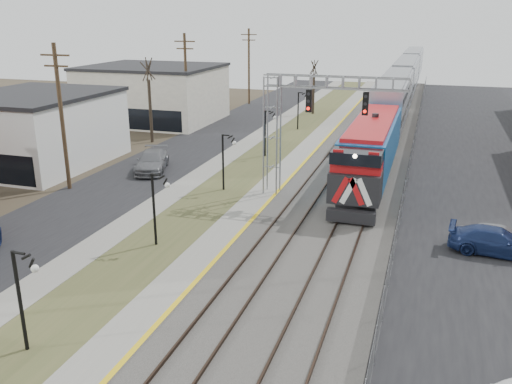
% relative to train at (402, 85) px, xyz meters
% --- Properties ---
extents(street_west, '(7.00, 120.00, 0.04)m').
position_rel_train_xyz_m(street_west, '(-17.00, -33.12, -2.90)').
color(street_west, black).
rests_on(street_west, ground).
extents(sidewalk, '(2.00, 120.00, 0.08)m').
position_rel_train_xyz_m(sidewalk, '(-12.50, -33.12, -2.88)').
color(sidewalk, gray).
rests_on(sidewalk, ground).
extents(grass_median, '(4.00, 120.00, 0.06)m').
position_rel_train_xyz_m(grass_median, '(-9.50, -33.12, -2.89)').
color(grass_median, '#434A27').
rests_on(grass_median, ground).
extents(platform, '(2.00, 120.00, 0.24)m').
position_rel_train_xyz_m(platform, '(-6.50, -33.12, -2.80)').
color(platform, gray).
rests_on(platform, ground).
extents(ballast_bed, '(8.00, 120.00, 0.20)m').
position_rel_train_xyz_m(ballast_bed, '(-1.50, -33.12, -2.82)').
color(ballast_bed, '#595651').
rests_on(ballast_bed, ground).
extents(platform_edge, '(0.24, 120.00, 0.01)m').
position_rel_train_xyz_m(platform_edge, '(-5.62, -33.12, -2.67)').
color(platform_edge, gold).
rests_on(platform_edge, platform).
extents(track_near, '(1.58, 120.00, 0.15)m').
position_rel_train_xyz_m(track_near, '(-3.50, -33.12, -2.64)').
color(track_near, '#2D2119').
rests_on(track_near, ballast_bed).
extents(track_far, '(1.58, 120.00, 0.15)m').
position_rel_train_xyz_m(track_far, '(-0.00, -33.12, -2.64)').
color(track_far, '#2D2119').
rests_on(track_far, ballast_bed).
extents(train, '(3.00, 85.85, 5.33)m').
position_rel_train_xyz_m(train, '(0.00, 0.00, 0.00)').
color(train, '#13569B').
rests_on(train, ground).
extents(signal_gantry, '(9.00, 1.07, 8.15)m').
position_rel_train_xyz_m(signal_gantry, '(-4.28, -40.13, 2.67)').
color(signal_gantry, gray).
rests_on(signal_gantry, ground).
extents(lampposts, '(0.14, 62.14, 4.00)m').
position_rel_train_xyz_m(lampposts, '(-9.50, -49.83, -0.92)').
color(lampposts, black).
rests_on(lampposts, ground).
extents(utility_poles, '(0.28, 80.28, 10.00)m').
position_rel_train_xyz_m(utility_poles, '(-20.00, -43.12, 2.08)').
color(utility_poles, '#4C3823').
rests_on(utility_poles, ground).
extents(fence, '(0.04, 120.00, 1.60)m').
position_rel_train_xyz_m(fence, '(2.70, -33.12, -2.12)').
color(fence, gray).
rests_on(fence, ground).
extents(bare_trees, '(12.30, 42.30, 5.95)m').
position_rel_train_xyz_m(bare_trees, '(-18.16, -29.21, -0.22)').
color(bare_trees, '#382D23').
rests_on(bare_trees, ground).
extents(car_lot_d, '(4.84, 2.32, 1.36)m').
position_rel_train_xyz_m(car_lot_d, '(7.62, -45.82, -2.24)').
color(car_lot_d, navy).
rests_on(car_lot_d, ground).
extents(car_lot_e, '(3.94, 1.72, 1.32)m').
position_rel_train_xyz_m(car_lot_e, '(7.82, -45.04, -2.26)').
color(car_lot_e, gray).
rests_on(car_lot_e, ground).
extents(car_street_b, '(3.78, 5.73, 1.54)m').
position_rel_train_xyz_m(car_street_b, '(-16.60, -37.26, -2.15)').
color(car_street_b, slate).
rests_on(car_street_b, ground).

